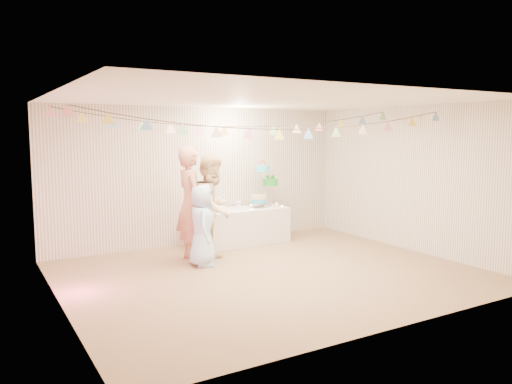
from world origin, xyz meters
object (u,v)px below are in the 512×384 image
cake_stand (264,181)px  person_adult_a (191,204)px  table (241,226)px  person_adult_b (213,208)px  person_child (202,225)px

cake_stand → person_adult_a: bearing=-158.3°
table → cake_stand: size_ratio=2.13×
person_adult_b → person_child: 0.40m
cake_stand → person_adult_b: size_ratio=0.48×
table → person_adult_a: size_ratio=0.95×
table → cake_stand: bearing=5.2°
cake_stand → person_child: 2.24m
cake_stand → person_adult_a: person_adult_a is taller
table → person_child: 1.73m
person_child → person_adult_b: bearing=-37.4°
cake_stand → person_adult_a: size_ratio=0.44×
cake_stand → person_adult_b: bearing=-148.5°
person_adult_a → person_child: bearing=-172.5°
person_child → cake_stand: bearing=-38.1°
person_adult_a → person_child: 0.49m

